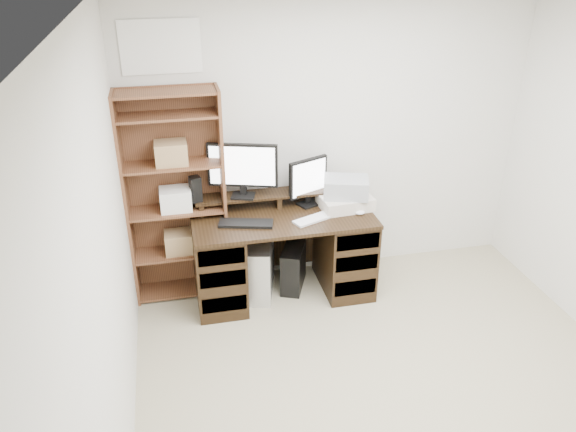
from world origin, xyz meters
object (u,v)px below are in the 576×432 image
object	(u,v)px
desk	(283,253)
bookshelf	(175,196)
tower_silver	(259,267)
monitor_small	(308,180)
monitor_wide	(243,167)
tower_black	(293,267)
printer	(345,201)

from	to	relation	value
desk	bookshelf	world-z (taller)	bookshelf
desk	tower_silver	world-z (taller)	desk
desk	tower_silver	distance (m)	0.25
tower_silver	monitor_small	bearing A→B (deg)	30.08
monitor_wide	bookshelf	world-z (taller)	bookshelf
desk	tower_black	xyz separation A→B (m)	(0.11, 0.06, -0.19)
monitor_small	tower_black	xyz separation A→B (m)	(-0.15, -0.11, -0.78)
printer	tower_silver	distance (m)	0.93
monitor_small	printer	world-z (taller)	monitor_small
desk	monitor_wide	bearing A→B (deg)	146.06
desk	printer	distance (m)	0.69
monitor_wide	tower_silver	size ratio (longest dim) A/B	1.12
monitor_small	tower_black	distance (m)	0.80
monitor_small	bookshelf	world-z (taller)	bookshelf
tower_black	tower_silver	bearing A→B (deg)	-153.64
monitor_wide	tower_black	world-z (taller)	monitor_wide
monitor_small	printer	distance (m)	0.36
monitor_small	desk	bearing A→B (deg)	-170.37
desk	monitor_small	size ratio (longest dim) A/B	3.63
monitor_wide	desk	bearing A→B (deg)	-16.52
monitor_small	tower_silver	distance (m)	0.87
bookshelf	tower_black	bearing A→B (deg)	-8.90
monitor_wide	tower_silver	distance (m)	0.89
desk	bookshelf	distance (m)	1.02
monitor_wide	bookshelf	distance (m)	0.60
monitor_small	tower_silver	bearing A→B (deg)	172.10
desk	printer	bearing A→B (deg)	4.18
desk	printer	size ratio (longest dim) A/B	3.52
monitor_wide	bookshelf	bearing A→B (deg)	-164.33
tower_silver	tower_black	bearing A→B (deg)	18.56
monitor_wide	monitor_small	world-z (taller)	monitor_wide
printer	tower_silver	bearing A→B (deg)	175.46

